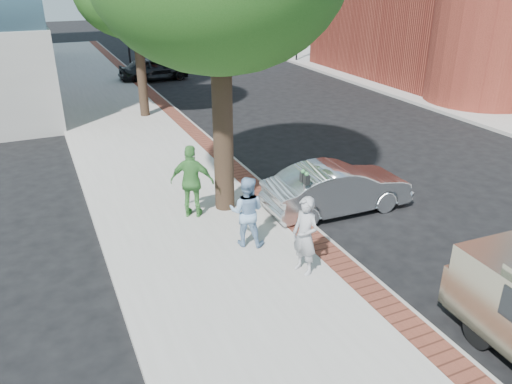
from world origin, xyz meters
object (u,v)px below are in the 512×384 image
person_officer (247,211)px  bg_car (154,69)px  person_gray (305,236)px  sedan_silver (337,188)px  person_green (192,182)px  parking_meter (304,186)px

person_officer → bg_car: 20.21m
person_gray → bg_car: person_gray is taller
sedan_silver → bg_car: bearing=2.3°
person_green → parking_meter: bearing=175.2°
parking_meter → person_gray: size_ratio=0.85×
person_green → sedan_silver: bearing=-165.5°
person_gray → sedan_silver: bearing=118.3°
person_green → sedan_silver: size_ratio=0.48×
bg_car → sedan_silver: bearing=176.7°
sedan_silver → person_gray: bearing=137.0°
person_green → bg_car: 18.42m
person_officer → sedan_silver: 3.20m
parking_meter → sedan_silver: bearing=23.5°
bg_car → person_gray: bearing=170.2°
person_officer → sedan_silver: person_officer is taller
sedan_silver → bg_car: size_ratio=1.01×
person_green → sedan_silver: (3.74, -1.03, -0.45)m
person_gray → person_green: size_ratio=0.90×
person_gray → person_officer: 1.70m
person_gray → person_officer: size_ratio=1.02×
parking_meter → person_officer: person_officer is taller
person_green → bg_car: person_green is taller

